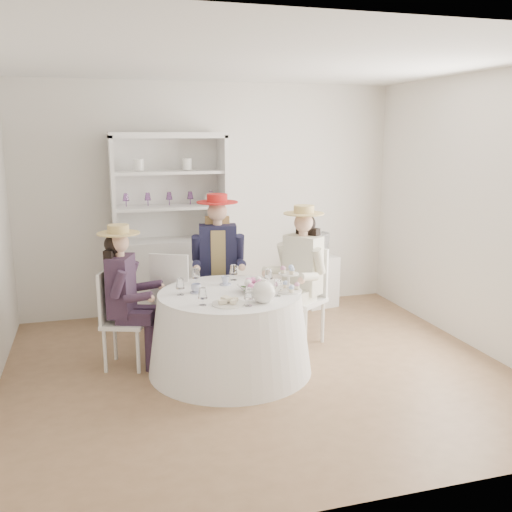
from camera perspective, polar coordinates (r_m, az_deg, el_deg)
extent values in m
plane|color=brown|center=(5.31, 0.31, -11.36)|extent=(4.50, 4.50, 0.00)
plane|color=white|center=(4.90, 0.35, 18.95)|extent=(4.50, 4.50, 0.00)
plane|color=silver|center=(6.85, -4.46, 5.69)|extent=(4.50, 0.00, 4.50)
plane|color=silver|center=(3.11, 10.89, -2.48)|extent=(4.50, 0.00, 4.50)
plane|color=silver|center=(5.97, 21.57, 3.90)|extent=(0.00, 4.50, 4.50)
cone|color=white|center=(5.20, -2.61, -7.66)|extent=(1.48, 1.48, 0.71)
cylinder|color=white|center=(5.09, -2.65, -3.77)|extent=(1.28, 1.28, 0.02)
cube|color=silver|center=(6.63, -8.41, -2.35)|extent=(1.33, 0.75, 0.94)
cube|color=silver|center=(6.65, -8.95, 6.88)|extent=(1.24, 0.33, 1.15)
cube|color=silver|center=(6.42, -8.87, 11.85)|extent=(1.33, 0.75, 0.06)
cube|color=silver|center=(6.40, -14.15, 6.45)|extent=(0.15, 0.47, 1.15)
cube|color=silver|center=(6.55, -3.39, 6.92)|extent=(0.15, 0.47, 1.15)
cube|color=silver|center=(6.47, -8.64, 4.87)|extent=(1.24, 0.68, 0.03)
cube|color=silver|center=(6.43, -8.76, 8.30)|extent=(1.24, 0.68, 0.03)
sphere|color=white|center=(6.54, -4.54, 5.78)|extent=(0.15, 0.15, 0.15)
cube|color=silver|center=(7.18, 6.11, -2.43)|extent=(0.48, 0.48, 0.63)
cylinder|color=black|center=(7.08, 6.20, 1.17)|extent=(0.33, 0.33, 0.29)
cube|color=silver|center=(5.39, -12.96, -6.50)|extent=(0.48, 0.48, 0.04)
cylinder|color=silver|center=(5.28, -11.72, -9.33)|extent=(0.03, 0.03, 0.42)
cylinder|color=silver|center=(5.56, -10.90, -8.20)|extent=(0.03, 0.03, 0.42)
cylinder|color=silver|center=(5.37, -14.87, -9.13)|extent=(0.03, 0.03, 0.42)
cylinder|color=silver|center=(5.64, -13.91, -8.04)|extent=(0.03, 0.03, 0.42)
cube|color=silver|center=(5.36, -14.83, -3.84)|extent=(0.15, 0.35, 0.47)
cube|color=black|center=(5.29, -13.34, -2.91)|extent=(0.29, 0.38, 0.55)
cube|color=black|center=(5.26, -12.07, -6.07)|extent=(0.34, 0.22, 0.11)
cylinder|color=black|center=(5.32, -10.54, -9.03)|extent=(0.09, 0.09, 0.43)
cylinder|color=black|center=(5.08, -13.59, -2.77)|extent=(0.18, 0.14, 0.26)
cube|color=black|center=(5.41, -11.59, -5.51)|extent=(0.34, 0.22, 0.11)
cylinder|color=black|center=(5.47, -10.11, -8.39)|extent=(0.09, 0.09, 0.43)
cylinder|color=black|center=(5.45, -12.40, -1.72)|extent=(0.18, 0.14, 0.26)
cylinder|color=#D8A889|center=(5.23, -13.49, 0.19)|extent=(0.08, 0.08, 0.08)
sphere|color=#D8A889|center=(5.21, -13.55, 1.31)|extent=(0.18, 0.18, 0.18)
sphere|color=black|center=(5.22, -13.99, 1.16)|extent=(0.18, 0.18, 0.18)
cube|color=black|center=(5.28, -14.21, -1.20)|extent=(0.15, 0.24, 0.36)
cylinder|color=tan|center=(5.19, -13.60, 2.23)|extent=(0.38, 0.38, 0.01)
cylinder|color=tan|center=(5.18, -13.62, 2.64)|extent=(0.19, 0.19, 0.08)
cube|color=silver|center=(6.08, -3.77, -3.48)|extent=(0.50, 0.50, 0.04)
cylinder|color=silver|center=(5.99, -5.32, -6.23)|extent=(0.04, 0.04, 0.47)
cylinder|color=silver|center=(6.00, -2.03, -6.14)|extent=(0.04, 0.04, 0.47)
cylinder|color=silver|center=(6.31, -5.36, -5.25)|extent=(0.04, 0.04, 0.47)
cylinder|color=silver|center=(6.33, -2.24, -5.17)|extent=(0.04, 0.04, 0.47)
cube|color=silver|center=(6.20, -3.87, -0.43)|extent=(0.41, 0.11, 0.54)
cube|color=#1A1A34|center=(6.01, -3.83, 0.21)|extent=(0.42, 0.28, 0.62)
cube|color=tan|center=(6.01, -3.83, 0.21)|extent=(0.19, 0.26, 0.54)
cube|color=#1A1A34|center=(5.93, -4.67, -3.04)|extent=(0.20, 0.38, 0.13)
cylinder|color=#1A1A34|center=(5.88, -4.58, -6.44)|extent=(0.11, 0.11, 0.49)
cylinder|color=#1A1A34|center=(5.95, -5.96, 0.79)|extent=(0.13, 0.20, 0.29)
cube|color=#1A1A34|center=(5.94, -2.81, -3.00)|extent=(0.20, 0.38, 0.13)
cylinder|color=#1A1A34|center=(5.89, -2.69, -6.39)|extent=(0.11, 0.11, 0.49)
cylinder|color=#1A1A34|center=(5.96, -1.70, 0.88)|extent=(0.13, 0.20, 0.29)
cylinder|color=#D8A889|center=(5.95, -3.88, 3.34)|extent=(0.10, 0.10, 0.09)
sphere|color=#D8A889|center=(5.93, -3.89, 4.47)|extent=(0.20, 0.20, 0.20)
sphere|color=tan|center=(5.98, -3.91, 4.38)|extent=(0.20, 0.20, 0.20)
cube|color=tan|center=(6.06, -3.88, 2.07)|extent=(0.27, 0.13, 0.41)
cylinder|color=red|center=(5.92, -3.91, 5.39)|extent=(0.43, 0.43, 0.01)
cylinder|color=red|center=(5.91, -3.91, 5.80)|extent=(0.21, 0.21, 0.09)
cube|color=silver|center=(5.83, 4.54, -4.47)|extent=(0.56, 0.56, 0.04)
cylinder|color=silver|center=(5.86, 2.28, -6.73)|extent=(0.04, 0.04, 0.45)
cylinder|color=silver|center=(5.69, 4.95, -7.37)|extent=(0.04, 0.04, 0.45)
cylinder|color=silver|center=(6.11, 4.08, -5.95)|extent=(0.04, 0.04, 0.45)
cylinder|color=silver|center=(5.95, 6.68, -6.53)|extent=(0.04, 0.04, 0.45)
cube|color=silver|center=(5.90, 5.56, -1.52)|extent=(0.25, 0.33, 0.51)
cube|color=beige|center=(5.75, 4.71, -0.84)|extent=(0.38, 0.41, 0.59)
cube|color=beige|center=(5.76, 3.12, -3.81)|extent=(0.36, 0.31, 0.12)
cylinder|color=beige|center=(5.74, 2.26, -7.04)|extent=(0.10, 0.10, 0.47)
cylinder|color=beige|center=(5.82, 2.78, 0.05)|extent=(0.20, 0.18, 0.28)
cube|color=beige|center=(5.66, 4.63, -4.12)|extent=(0.36, 0.31, 0.12)
cylinder|color=beige|center=(5.64, 3.77, -7.41)|extent=(0.10, 0.10, 0.47)
cylinder|color=beige|center=(5.59, 6.28, -0.51)|extent=(0.20, 0.18, 0.28)
cylinder|color=#D8A889|center=(5.69, 4.77, 2.24)|extent=(0.09, 0.09, 0.08)
sphere|color=#D8A889|center=(5.67, 4.79, 3.35)|extent=(0.19, 0.19, 0.19)
sphere|color=black|center=(5.71, 5.04, 3.25)|extent=(0.19, 0.19, 0.19)
cube|color=black|center=(5.78, 5.18, 0.96)|extent=(0.21, 0.24, 0.38)
cylinder|color=tan|center=(5.65, 4.80, 4.26)|extent=(0.40, 0.40, 0.01)
cylinder|color=tan|center=(5.65, 4.81, 4.66)|extent=(0.20, 0.20, 0.08)
cube|color=silver|center=(5.79, -7.94, -4.61)|extent=(0.55, 0.55, 0.04)
cylinder|color=silver|center=(5.96, -5.85, -6.44)|extent=(0.04, 0.04, 0.45)
cylinder|color=silver|center=(6.06, -8.82, -6.20)|extent=(0.04, 0.04, 0.45)
cylinder|color=silver|center=(5.66, -6.86, -7.47)|extent=(0.04, 0.04, 0.45)
cylinder|color=silver|center=(5.77, -9.97, -7.19)|extent=(0.04, 0.04, 0.45)
cube|color=silver|center=(5.55, -8.66, -2.42)|extent=(0.36, 0.21, 0.51)
imported|color=white|center=(5.09, -6.01, -3.29)|extent=(0.12, 0.12, 0.07)
imported|color=white|center=(5.33, -3.09, -2.51)|extent=(0.09, 0.09, 0.07)
imported|color=white|center=(5.23, -0.39, -2.82)|extent=(0.10, 0.10, 0.07)
imported|color=white|center=(5.08, -0.42, -3.31)|extent=(0.29, 0.29, 0.06)
sphere|color=pink|center=(5.07, 0.39, -2.74)|extent=(0.06, 0.06, 0.06)
sphere|color=white|center=(5.10, 0.13, -2.65)|extent=(0.06, 0.06, 0.06)
sphere|color=pink|center=(5.11, -0.28, -2.63)|extent=(0.06, 0.06, 0.06)
sphere|color=white|center=(5.09, -0.66, -2.67)|extent=(0.06, 0.06, 0.06)
sphere|color=pink|center=(5.06, -0.84, -2.78)|extent=(0.06, 0.06, 0.06)
sphere|color=white|center=(5.02, -0.73, -2.88)|extent=(0.06, 0.06, 0.06)
sphere|color=pink|center=(5.00, -0.37, -2.95)|extent=(0.06, 0.06, 0.06)
sphere|color=white|center=(5.00, 0.06, -2.93)|extent=(0.06, 0.06, 0.06)
sphere|color=pink|center=(5.03, 0.36, -2.85)|extent=(0.06, 0.06, 0.06)
sphere|color=white|center=(4.78, 0.77, -3.62)|extent=(0.20, 0.20, 0.20)
cylinder|color=white|center=(4.81, 2.14, -3.38)|extent=(0.12, 0.03, 0.09)
cylinder|color=white|center=(4.75, 0.77, -2.47)|extent=(0.04, 0.04, 0.02)
cylinder|color=white|center=(4.74, -2.79, -4.79)|extent=(0.28, 0.28, 0.01)
cube|color=beige|center=(4.70, -3.36, -4.61)|extent=(0.06, 0.04, 0.03)
cube|color=beige|center=(4.73, -2.79, -4.35)|extent=(0.07, 0.06, 0.03)
cube|color=beige|center=(4.76, -2.23, -4.37)|extent=(0.08, 0.07, 0.03)
cube|color=beige|center=(4.76, -3.16, -4.23)|extent=(0.08, 0.08, 0.03)
cube|color=beige|center=(4.70, -2.29, -4.61)|extent=(0.07, 0.08, 0.03)
cylinder|color=white|center=(5.12, 3.25, -3.48)|extent=(0.24, 0.24, 0.01)
cylinder|color=white|center=(5.10, 3.26, -2.68)|extent=(0.02, 0.02, 0.16)
cylinder|color=white|center=(5.08, 3.27, -1.80)|extent=(0.18, 0.18, 0.01)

